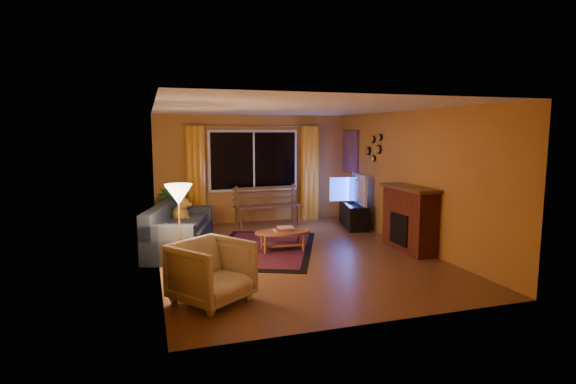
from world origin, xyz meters
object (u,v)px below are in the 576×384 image
object	(u,v)px
sofa	(180,228)
tv_console	(354,215)
coffee_table	(282,241)
floor_lamp	(180,230)
armchair	(212,269)
bench	(268,216)

from	to	relation	value
sofa	tv_console	distance (m)	3.98
coffee_table	floor_lamp	bearing A→B (deg)	-155.85
sofa	tv_console	size ratio (longest dim) A/B	1.60
armchair	coffee_table	world-z (taller)	armchair
bench	tv_console	distance (m)	1.93
armchair	tv_console	bearing A→B (deg)	8.12
sofa	armchair	xyz separation A→B (m)	(0.20, -2.64, 0.02)
armchair	bench	bearing A→B (deg)	30.19
sofa	tv_console	bearing A→B (deg)	29.86
sofa	floor_lamp	xyz separation A→B (m)	(-0.09, -1.39, 0.26)
floor_lamp	tv_console	xyz separation A→B (m)	(3.95, 2.33, -0.41)
floor_lamp	tv_console	bearing A→B (deg)	30.57
bench	floor_lamp	size ratio (longest dim) A/B	1.13
floor_lamp	tv_console	size ratio (longest dim) A/B	1.06
sofa	floor_lamp	bearing A→B (deg)	-77.51
sofa	floor_lamp	distance (m)	1.42
armchair	floor_lamp	size ratio (longest dim) A/B	0.64
tv_console	bench	bearing A→B (deg)	173.27
bench	tv_console	size ratio (longest dim) A/B	1.20
armchair	tv_console	world-z (taller)	armchair
sofa	armchair	distance (m)	2.65
sofa	coffee_table	bearing A→B (deg)	-2.19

